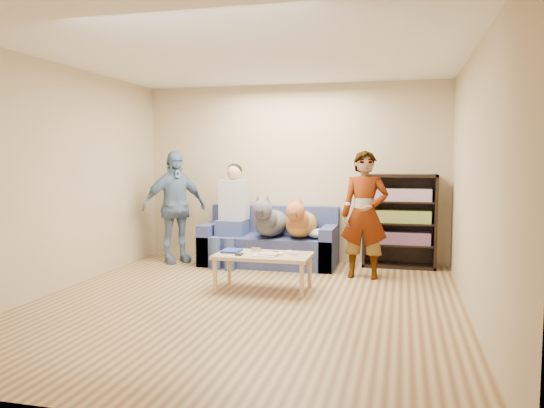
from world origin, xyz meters
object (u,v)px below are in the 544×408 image
(notebook_blue, at_px, (232,251))
(sofa, at_px, (270,245))
(person_seated, at_px, (232,211))
(bookshelf, at_px, (399,219))
(person_standing_left, at_px, (174,207))
(camera_silver, at_px, (256,250))
(dog_tan, at_px, (301,222))
(coffee_table, at_px, (263,258))
(dog_gray, at_px, (270,221))
(person_standing_right, at_px, (365,215))

(notebook_blue, xyz_separation_m, sofa, (0.11, 1.42, -0.15))
(sofa, distance_m, person_seated, 0.74)
(sofa, height_order, bookshelf, bookshelf)
(person_standing_left, height_order, bookshelf, person_standing_left)
(notebook_blue, bearing_deg, camera_silver, 14.04)
(person_standing_left, height_order, dog_tan, person_standing_left)
(notebook_blue, height_order, camera_silver, camera_silver)
(camera_silver, relative_size, coffee_table, 0.10)
(bookshelf, bearing_deg, coffee_table, -131.63)
(notebook_blue, bearing_deg, sofa, 85.46)
(coffee_table, bearing_deg, dog_tan, 81.83)
(person_standing_left, xyz_separation_m, person_seated, (0.87, 0.05, -0.04))
(coffee_table, bearing_deg, dog_gray, 100.88)
(notebook_blue, bearing_deg, coffee_table, -7.13)
(camera_silver, xyz_separation_m, dog_tan, (0.31, 1.18, 0.19))
(person_standing_left, bearing_deg, sofa, -38.23)
(sofa, relative_size, person_seated, 1.29)
(person_seated, height_order, coffee_table, person_seated)
(person_standing_right, xyz_separation_m, dog_tan, (-0.90, 0.39, -0.17))
(person_standing_left, bearing_deg, dog_tan, -45.07)
(coffee_table, xyz_separation_m, bookshelf, (1.51, 1.70, 0.31))
(person_standing_left, distance_m, person_seated, 0.87)
(camera_silver, bearing_deg, person_seated, 119.77)
(sofa, distance_m, coffee_table, 1.50)
(sofa, xyz_separation_m, coffee_table, (0.29, -1.47, 0.09))
(dog_gray, relative_size, dog_tan, 1.08)
(camera_silver, bearing_deg, person_standing_right, 33.52)
(dog_tan, bearing_deg, sofa, 160.98)
(notebook_blue, distance_m, dog_tan, 1.40)
(person_standing_left, xyz_separation_m, dog_tan, (1.87, 0.02, -0.18))
(notebook_blue, distance_m, coffee_table, 0.41)
(person_standing_right, distance_m, dog_gray, 1.39)
(notebook_blue, distance_m, bookshelf, 2.54)
(sofa, distance_m, bookshelf, 1.86)
(person_standing_left, relative_size, bookshelf, 1.25)
(bookshelf, bearing_deg, person_seated, -171.21)
(dog_tan, distance_m, bookshelf, 1.38)
(person_standing_right, height_order, bookshelf, person_standing_right)
(person_standing_right, distance_m, person_seated, 1.95)
(person_seated, xyz_separation_m, dog_tan, (1.01, -0.04, -0.14))
(camera_silver, relative_size, dog_tan, 0.09)
(dog_gray, distance_m, coffee_table, 1.33)
(person_seated, xyz_separation_m, coffee_table, (0.82, -1.34, -0.40))
(sofa, distance_m, dog_gray, 0.42)
(person_seated, bearing_deg, sofa, 13.41)
(person_standing_right, relative_size, dog_tan, 1.39)
(person_standing_right, relative_size, notebook_blue, 6.23)
(camera_silver, distance_m, dog_gray, 1.18)
(coffee_table, bearing_deg, bookshelf, 48.37)
(sofa, distance_m, dog_tan, 0.62)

